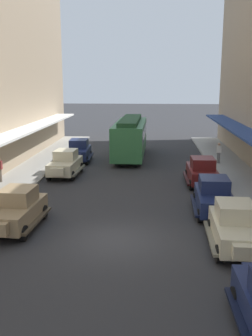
# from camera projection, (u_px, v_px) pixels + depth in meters

# --- Properties ---
(ground_plane) EXTENTS (200.00, 200.00, 0.00)m
(ground_plane) POSITION_uv_depth(u_px,v_px,m) (116.00, 240.00, 16.56)
(ground_plane) COLOR #2D2D30
(parked_car_1) EXTENTS (2.28, 4.31, 1.84)m
(parked_car_1) POSITION_uv_depth(u_px,v_px,m) (17.00, 208.00, 17.71)
(parked_car_1) COLOR #997F5B
(parked_car_1) RESTS_ON ground
(parked_car_2) EXTENTS (2.24, 4.30, 1.84)m
(parked_car_2) POSITION_uv_depth(u_px,v_px,m) (235.00, 226.00, 15.60)
(parked_car_2) COLOR beige
(parked_car_2) RESTS_ON ground
(parked_car_3) EXTENTS (2.17, 4.27, 1.84)m
(parked_car_3) POSITION_uv_depth(u_px,v_px,m) (202.00, 171.00, 25.13)
(parked_car_3) COLOR #591919
(parked_car_3) RESTS_ON ground
(parked_car_4) EXTENTS (2.26, 4.30, 1.84)m
(parked_car_4) POSITION_uv_depth(u_px,v_px,m) (65.00, 163.00, 27.54)
(parked_car_4) COLOR beige
(parked_car_4) RESTS_ON ground
(parked_car_5) EXTENTS (2.30, 4.32, 1.84)m
(parked_car_5) POSITION_uv_depth(u_px,v_px,m) (79.00, 150.00, 32.47)
(parked_car_5) COLOR #19234C
(parked_car_5) RESTS_ON ground
(parked_car_6) EXTENTS (2.24, 4.30, 1.84)m
(parked_car_6) POSITION_uv_depth(u_px,v_px,m) (214.00, 196.00, 19.66)
(parked_car_6) COLOR #19234C
(parked_car_6) RESTS_ON ground
(streetcar) EXTENTS (2.66, 9.64, 3.46)m
(streetcar) POSITION_uv_depth(u_px,v_px,m) (130.00, 136.00, 33.99)
(streetcar) COLOR #33723F
(streetcar) RESTS_ON ground
(pedestrian_1) EXTENTS (0.36, 0.24, 1.64)m
(pedestrian_1) POSITION_uv_depth(u_px,v_px,m) (219.00, 153.00, 31.14)
(pedestrian_1) COLOR slate
(pedestrian_1) RESTS_ON sidewalk_right
(pedestrian_3) EXTENTS (0.36, 0.24, 1.64)m
(pedestrian_3) POSITION_uv_depth(u_px,v_px,m) (0.00, 169.00, 25.28)
(pedestrian_3) COLOR #4C4238
(pedestrian_3) RESTS_ON sidewalk_left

